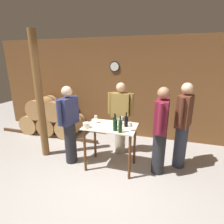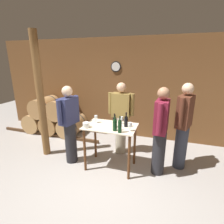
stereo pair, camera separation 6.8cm
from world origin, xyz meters
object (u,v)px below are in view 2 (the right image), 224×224
Objects in this scene: person_visitor_near_door at (160,130)px; wooden_post at (40,97)px; wine_bottle_far_left at (115,122)px; person_host at (121,117)px; wine_glass_near_left at (96,117)px; person_visitor_with_scarf at (69,124)px; wine_bottle_center at (120,126)px; wine_glass_near_right at (130,125)px; wine_bottle_right at (126,121)px; person_visitor_bearded at (183,125)px; ice_bucket at (86,125)px; wine_glass_near_center at (122,119)px; wine_bottle_left at (115,125)px.

wooden_post is at bearing -178.81° from person_visitor_near_door.
person_host is at bearing 95.25° from wine_bottle_far_left.
person_visitor_with_scarf reaches higher than wine_glass_near_left.
person_visitor_near_door is (2.53, 0.05, -0.46)m from wooden_post.
person_host is (1.63, 0.60, -0.47)m from wooden_post.
wooden_post reaches higher than wine_bottle_center.
wine_glass_near_left is 0.77m from wine_glass_near_right.
wine_glass_near_left is (-0.63, 0.03, 0.01)m from wine_bottle_right.
person_visitor_bearded reaches higher than person_visitor_near_door.
wine_bottle_center is at bearing -2.99° from ice_bucket.
wine_glass_near_center is 0.09× the size of person_visitor_with_scarf.
person_host reaches higher than wine_glass_near_left.
person_visitor_with_scarf is at bearing 172.15° from wine_bottle_left.
person_visitor_with_scarf is at bearing 160.38° from ice_bucket.
wooden_post is 1.31m from wine_glass_near_left.
wine_bottle_far_left is at bearing 126.53° from wine_bottle_center.
wine_glass_near_right is 0.58m from person_visitor_near_door.
wine_bottle_left is at bearing -94.46° from wine_glass_near_center.
wine_glass_near_center is 0.38m from wine_glass_near_right.
wine_bottle_left is at bearing -82.23° from person_host.
wine_glass_near_right is at bearing -4.98° from wooden_post.
person_visitor_bearded is (1.30, -0.21, 0.04)m from person_host.
person_visitor_bearded reaches higher than wine_glass_near_center.
wine_glass_near_right is (0.26, 0.07, 0.01)m from wine_bottle_left.
wine_glass_near_right is 1.09m from person_visitor_bearded.
wine_bottle_right is 2.22× the size of ice_bucket.
wine_glass_near_center is at bearing 69.00° from wine_bottle_far_left.
person_visitor_near_door is at bearing 1.19° from wooden_post.
wooden_post is at bearing 177.11° from wine_bottle_far_left.
wine_bottle_center is 0.67m from ice_bucket.
wine_bottle_left is 1.00× the size of wine_bottle_center.
person_host is 1.14m from person_visitor_with_scarf.
person_visitor_bearded is at bearing 7.64° from wooden_post.
person_visitor_bearded is 1.03× the size of person_visitor_near_door.
wooden_post is at bearing 172.16° from wine_bottle_left.
wine_bottle_far_left reaches higher than wine_glass_near_left.
wooden_post is 1.80m from person_host.
person_visitor_near_door is (0.63, 0.05, -0.12)m from wine_bottle_right.
wine_glass_near_center is at bearing 134.71° from wine_bottle_right.
person_visitor_with_scarf is at bearing -7.82° from wooden_post.
wine_bottle_center is at bearing -29.41° from wine_glass_near_left.
person_visitor_bearded is (1.67, 0.36, -0.10)m from wine_glass_near_left.
wine_glass_near_left is 0.31m from ice_bucket.
wine_bottle_left is 1.99× the size of wine_glass_near_center.
wine_bottle_far_left is 1.33m from person_visitor_bearded.
wine_bottle_center is 0.18× the size of person_visitor_with_scarf.
wine_bottle_far_left is 0.22m from wine_bottle_right.
person_visitor_bearded is (1.74, 0.66, -0.04)m from ice_bucket.
wine_glass_near_left is 0.09× the size of person_visitor_bearded.
wine_bottle_left reaches higher than ice_bucket.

